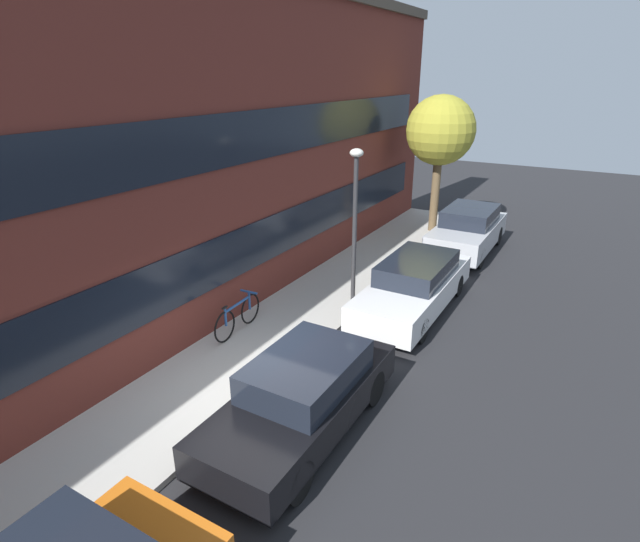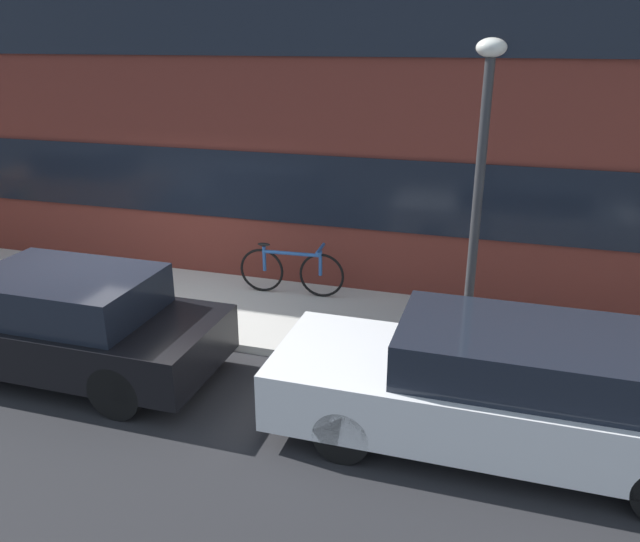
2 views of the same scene
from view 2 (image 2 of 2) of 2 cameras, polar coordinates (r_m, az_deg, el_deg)
The scene contains 7 objects.
ground_plane at distance 9.12m, azimuth -16.78°, elevation -5.72°, with size 56.00×56.00×0.00m, color #232326.
sidewalk_strip at distance 10.00m, azimuth -13.18°, elevation -2.65°, with size 28.00×2.35×0.11m.
rowhouse_facade at distance 10.64m, azimuth -10.38°, elevation 19.84°, with size 28.00×1.02×7.64m.
parked_car_black at distance 8.23m, azimuth -22.53°, elevation -4.35°, with size 4.03×1.60×1.30m.
parked_car_white at distance 6.53m, azimuth 16.46°, elevation -10.27°, with size 4.57×1.60×1.30m.
bicycle at distance 9.71m, azimuth -2.61°, elevation 0.10°, with size 1.68×0.44×0.81m.
lamp_post at distance 7.24m, azimuth 14.44°, elevation 8.87°, with size 0.32×0.32×3.80m.
Camera 2 is at (4.79, -6.71, 3.91)m, focal length 35.00 mm.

